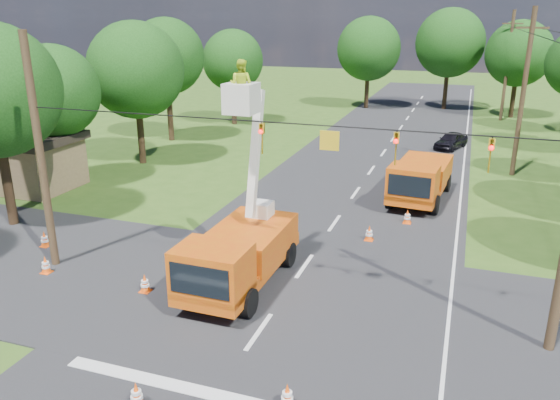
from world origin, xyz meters
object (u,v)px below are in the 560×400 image
at_px(tree_left_d, 136,70).
at_px(tree_left_f, 233,60).
at_px(distant_car, 451,140).
at_px(traffic_cone_2, 369,233).
at_px(bucket_truck, 239,243).
at_px(traffic_cone_6, 45,239).
at_px(ground_worker, 256,265).
at_px(traffic_cone_5, 46,265).
at_px(shed, 28,160).
at_px(tree_far_a, 369,49).
at_px(traffic_cone_3, 407,217).
at_px(traffic_cone_1, 287,396).
at_px(pole_right_far, 507,65).
at_px(pole_right_mid, 523,92).
at_px(traffic_cone_7, 426,181).
at_px(tree_far_b, 450,43).
at_px(second_truck, 420,178).
at_px(pole_left, 40,155).
at_px(traffic_cone_4, 145,283).
at_px(traffic_cone_0, 136,395).
at_px(tree_left_e, 166,57).
at_px(tree_left_c, 53,92).
at_px(tree_far_c, 519,54).

bearing_deg(tree_left_d, tree_left_f, 89.24).
distance_m(distant_car, traffic_cone_2, 19.82).
bearing_deg(bucket_truck, traffic_cone_6, 177.34).
distance_m(distant_car, traffic_cone_6, 29.39).
relative_size(ground_worker, traffic_cone_6, 2.48).
bearing_deg(traffic_cone_5, shed, 134.82).
bearing_deg(tree_far_a, traffic_cone_3, -76.25).
distance_m(traffic_cone_2, shed, 20.03).
bearing_deg(traffic_cone_1, traffic_cone_6, 154.36).
relative_size(bucket_truck, tree_left_d, 0.88).
height_order(ground_worker, pole_right_far, pole_right_far).
bearing_deg(traffic_cone_6, traffic_cone_5, -47.94).
distance_m(traffic_cone_2, tree_far_a, 37.61).
relative_size(traffic_cone_2, pole_right_mid, 0.07).
distance_m(bucket_truck, distant_car, 26.24).
bearing_deg(traffic_cone_7, tree_far_b, 91.23).
relative_size(bucket_truck, pole_right_far, 0.81).
height_order(second_truck, pole_left, pole_left).
bearing_deg(pole_right_mid, traffic_cone_4, -122.56).
bearing_deg(traffic_cone_1, traffic_cone_0, -161.67).
bearing_deg(tree_left_f, traffic_cone_7, -37.94).
relative_size(bucket_truck, traffic_cone_0, 11.41).
bearing_deg(traffic_cone_7, tree_left_e, 162.69).
relative_size(pole_right_far, tree_left_c, 1.24).
height_order(traffic_cone_2, tree_far_c, tree_far_c).
relative_size(traffic_cone_2, tree_far_a, 0.07).
bearing_deg(ground_worker, tree_far_b, 61.06).
height_order(pole_left, tree_far_a, tree_far_a).
bearing_deg(tree_far_a, traffic_cone_6, -98.35).
xyz_separation_m(traffic_cone_6, pole_right_mid, (19.62, 18.73, 4.75)).
bearing_deg(tree_left_c, bucket_truck, -29.41).
relative_size(second_truck, tree_left_e, 0.71).
relative_size(traffic_cone_5, tree_left_f, 0.08).
height_order(distant_car, pole_left, pole_left).
relative_size(traffic_cone_7, shed, 0.13).
height_order(pole_right_far, tree_far_b, tree_far_b).
bearing_deg(ground_worker, second_truck, 45.41).
bearing_deg(traffic_cone_2, pole_left, -150.37).
relative_size(second_truck, ground_worker, 3.77).
distance_m(traffic_cone_3, traffic_cone_4, 12.90).
bearing_deg(pole_left, traffic_cone_5, -73.50).
relative_size(traffic_cone_2, traffic_cone_3, 1.00).
bearing_deg(pole_right_far, ground_worker, -103.89).
height_order(traffic_cone_4, traffic_cone_5, same).
xyz_separation_m(pole_right_mid, tree_left_c, (-25.00, -11.00, 0.33)).
bearing_deg(ground_worker, traffic_cone_3, 38.41).
bearing_deg(traffic_cone_3, tree_far_c, 79.26).
relative_size(traffic_cone_2, traffic_cone_4, 1.00).
bearing_deg(traffic_cone_7, traffic_cone_3, -93.12).
bearing_deg(pole_right_far, tree_left_e, -144.57).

